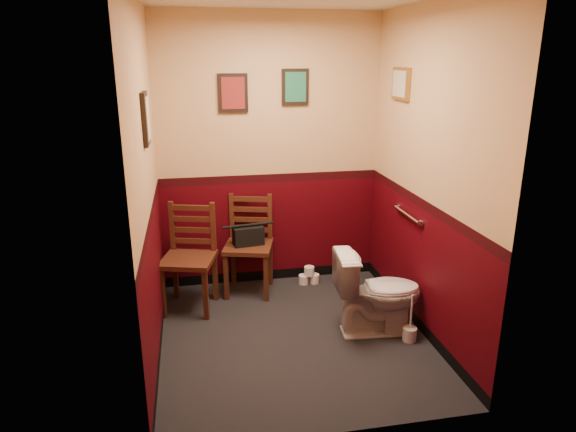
% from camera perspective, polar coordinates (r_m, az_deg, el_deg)
% --- Properties ---
extents(floor, '(2.20, 2.40, 0.00)m').
position_cam_1_polar(floor, '(4.49, 0.62, -13.24)').
color(floor, black).
rests_on(floor, ground).
extents(wall_back, '(2.20, 0.00, 2.70)m').
position_cam_1_polar(wall_back, '(5.13, -2.02, 6.86)').
color(wall_back, '#3B0309').
rests_on(wall_back, ground).
extents(wall_front, '(2.20, 0.00, 2.70)m').
position_cam_1_polar(wall_front, '(2.85, 5.50, -1.83)').
color(wall_front, '#3B0309').
rests_on(wall_front, ground).
extents(wall_left, '(0.00, 2.40, 2.70)m').
position_cam_1_polar(wall_left, '(3.91, -15.34, 2.91)').
color(wall_left, '#3B0309').
rests_on(wall_left, ground).
extents(wall_right, '(0.00, 2.40, 2.70)m').
position_cam_1_polar(wall_right, '(4.32, 15.15, 4.28)').
color(wall_right, '#3B0309').
rests_on(wall_right, ground).
extents(grab_bar, '(0.05, 0.56, 0.06)m').
position_cam_1_polar(grab_bar, '(4.63, 13.11, 0.15)').
color(grab_bar, silver).
rests_on(grab_bar, wall_right).
extents(framed_print_back_a, '(0.28, 0.04, 0.36)m').
position_cam_1_polar(framed_print_back_a, '(4.99, -6.14, 13.43)').
color(framed_print_back_a, black).
rests_on(framed_print_back_a, wall_back).
extents(framed_print_back_b, '(0.26, 0.04, 0.34)m').
position_cam_1_polar(framed_print_back_b, '(5.08, 0.82, 14.15)').
color(framed_print_back_b, black).
rests_on(framed_print_back_b, wall_back).
extents(framed_print_left, '(0.04, 0.30, 0.38)m').
position_cam_1_polar(framed_print_left, '(3.92, -15.52, 10.38)').
color(framed_print_left, black).
rests_on(framed_print_left, wall_left).
extents(framed_print_right, '(0.04, 0.34, 0.28)m').
position_cam_1_polar(framed_print_right, '(4.77, 12.42, 14.16)').
color(framed_print_right, olive).
rests_on(framed_print_right, wall_right).
extents(toilet, '(0.77, 0.47, 0.73)m').
position_cam_1_polar(toilet, '(4.47, 9.93, -8.40)').
color(toilet, white).
rests_on(toilet, floor).
extents(toilet_brush, '(0.12, 0.12, 0.42)m').
position_cam_1_polar(toilet_brush, '(4.52, 13.37, -12.54)').
color(toilet_brush, silver).
rests_on(toilet_brush, floor).
extents(chair_left, '(0.57, 0.57, 0.99)m').
position_cam_1_polar(chair_left, '(4.86, -10.88, -4.57)').
color(chair_left, '#422013').
rests_on(chair_left, floor).
extents(chair_right, '(0.56, 0.56, 0.97)m').
position_cam_1_polar(chair_right, '(5.13, -4.34, -3.21)').
color(chair_right, '#422013').
rests_on(chair_right, floor).
extents(handbag, '(0.31, 0.19, 0.21)m').
position_cam_1_polar(handbag, '(5.05, -4.44, -2.17)').
color(handbag, black).
rests_on(handbag, chair_right).
extents(tp_stack, '(0.22, 0.11, 0.19)m').
position_cam_1_polar(tp_stack, '(5.41, 2.35, -6.71)').
color(tp_stack, silver).
rests_on(tp_stack, floor).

